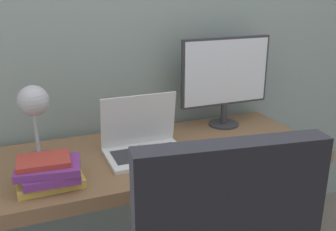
{
  "coord_description": "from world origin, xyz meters",
  "views": [
    {
      "loc": [
        -0.53,
        -1.3,
        1.52
      ],
      "look_at": [
        0.1,
        0.29,
        0.94
      ],
      "focal_mm": 42.0,
      "sensor_mm": 36.0,
      "label": 1
    }
  ],
  "objects": [
    {
      "name": "media_remote",
      "position": [
        0.04,
        0.04,
        0.77
      ],
      "size": [
        0.06,
        0.17,
        0.02
      ],
      "color": "#4C4C51",
      "rests_on": "desk"
    },
    {
      "name": "laptop",
      "position": [
        -0.01,
        0.31,
        0.81
      ],
      "size": [
        0.36,
        0.26,
        0.27
      ],
      "color": "silver",
      "rests_on": "desk"
    },
    {
      "name": "book_stack",
      "position": [
        -0.45,
        0.16,
        0.81
      ],
      "size": [
        0.27,
        0.21,
        0.12
      ],
      "color": "gold",
      "rests_on": "desk"
    },
    {
      "name": "tv_remote",
      "position": [
        0.13,
        0.03,
        0.77
      ],
      "size": [
        0.12,
        0.17,
        0.02
      ],
      "color": "#4C4C51",
      "rests_on": "desk"
    },
    {
      "name": "desk_lamp",
      "position": [
        -0.48,
        0.31,
        1.02
      ],
      "size": [
        0.15,
        0.28,
        0.38
      ],
      "color": "#4C4C51",
      "rests_on": "desk"
    },
    {
      "name": "monitor",
      "position": [
        0.53,
        0.52,
        1.04
      ],
      "size": [
        0.52,
        0.17,
        0.49
      ],
      "color": "#333338",
      "rests_on": "desk"
    },
    {
      "name": "desk",
      "position": [
        0.0,
        0.32,
        0.69
      ],
      "size": [
        1.68,
        0.65,
        0.76
      ],
      "color": "brown",
      "rests_on": "ground_plane"
    },
    {
      "name": "wall_back",
      "position": [
        0.0,
        0.71,
        1.3
      ],
      "size": [
        8.0,
        0.05,
        2.6
      ],
      "color": "gray",
      "rests_on": "ground_plane"
    }
  ]
}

